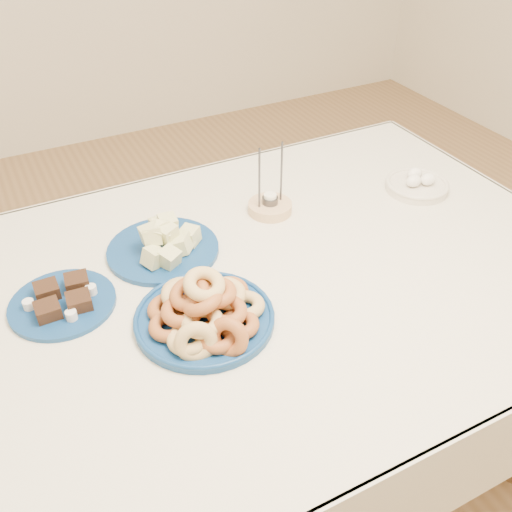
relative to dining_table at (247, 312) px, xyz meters
name	(u,v)px	position (x,y,z in m)	size (l,w,h in m)	color
ground	(249,465)	(0.00, 0.00, -0.64)	(5.00, 5.00, 0.00)	olive
dining_table	(247,312)	(0.00, 0.00, 0.00)	(1.71, 1.11, 0.75)	brown
donut_platter	(204,311)	(-0.14, -0.09, 0.14)	(0.39, 0.39, 0.14)	navy
melon_plate	(164,244)	(-0.13, 0.18, 0.13)	(0.34, 0.34, 0.10)	navy
brownie_plate	(63,301)	(-0.40, 0.10, 0.12)	(0.26, 0.26, 0.04)	navy
candle_holder	(270,206)	(0.19, 0.23, 0.12)	(0.13, 0.13, 0.20)	tan
egg_bowl	(417,184)	(0.61, 0.13, 0.12)	(0.19, 0.19, 0.06)	beige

